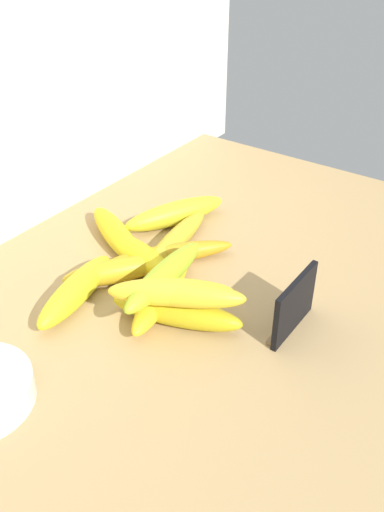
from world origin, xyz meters
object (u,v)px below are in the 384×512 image
object	(u,v)px
chalkboard_sign	(294,307)
banana_2	(115,271)
banana_6	(76,290)
banana_7	(172,254)
banana_9	(178,293)
banana_10	(164,276)
banana_3	(116,234)
banana_1	(140,255)
banana_8	(176,240)
banana_5	(176,312)
banana_0	(163,290)
banana_11	(171,292)
banana_4	(175,213)

from	to	relation	value
chalkboard_sign	banana_2	size ratio (longest dim) A/B	0.67
banana_6	banana_7	bearing A→B (deg)	-17.65
banana_6	banana_9	size ratio (longest dim) A/B	1.04
banana_9	banana_10	size ratio (longest dim) A/B	0.94
chalkboard_sign	banana_9	world-z (taller)	chalkboard_sign
banana_2	banana_10	distance (cm)	10.89
banana_3	banana_7	xyz separation A→B (cm)	(1.24, -10.78, -0.45)
banana_9	banana_10	xyz separation A→B (cm)	(2.24, 4.07, -0.24)
chalkboard_sign	banana_1	xyz separation A→B (cm)	(-0.47, 26.92, -1.76)
banana_8	banana_10	bearing A→B (deg)	-148.94
banana_2	banana_5	distance (cm)	13.88
banana_0	banana_6	world-z (taller)	banana_6
banana_7	banana_10	xyz separation A→B (cm)	(-9.96, -6.32, 4.11)
banana_1	banana_10	world-z (taller)	banana_10
chalkboard_sign	banana_5	bearing A→B (deg)	121.43
banana_3	banana_10	world-z (taller)	banana_10
banana_9	banana_11	distance (cm)	0.89
banana_4	banana_11	world-z (taller)	banana_11
banana_5	banana_11	world-z (taller)	banana_11
banana_7	banana_10	distance (cm)	12.49
banana_0	chalkboard_sign	bearing A→B (deg)	-73.41
banana_3	banana_8	world-z (taller)	banana_3
banana_10	banana_2	bearing A→B (deg)	86.03
banana_5	banana_8	world-z (taller)	banana_5
banana_7	banana_10	world-z (taller)	banana_10
banana_3	banana_11	bearing A→B (deg)	-119.30
banana_1	banana_11	world-z (taller)	banana_11
banana_10	banana_11	xyz separation A→B (cm)	(-2.75, -3.34, 0.29)
banana_1	banana_6	bearing A→B (deg)	171.90
banana_2	banana_10	world-z (taller)	banana_10
banana_2	banana_10	bearing A→B (deg)	-93.97
banana_10	banana_5	bearing A→B (deg)	-118.54
banana_0	banana_6	size ratio (longest dim) A/B	1.13
banana_10	chalkboard_sign	bearing A→B (deg)	-69.27
banana_6	banana_5	bearing A→B (deg)	-73.13
banana_7	banana_1	bearing A→B (deg)	138.83
chalkboard_sign	banana_0	size ratio (longest dim) A/B	0.53
banana_8	banana_0	bearing A→B (deg)	-150.82
banana_8	banana_9	xyz separation A→B (cm)	(-15.67, -12.16, 4.21)
banana_9	banana_11	bearing A→B (deg)	124.27
banana_5	banana_6	world-z (taller)	same
chalkboard_sign	banana_8	size ratio (longest dim) A/B	0.52
banana_8	banana_9	size ratio (longest dim) A/B	1.18
banana_5	banana_8	size ratio (longest dim) A/B	0.91
chalkboard_sign	banana_4	distance (cm)	33.35
banana_4	banana_9	xyz separation A→B (cm)	(-22.45, -17.27, 3.82)
chalkboard_sign	banana_6	bearing A→B (deg)	114.24
chalkboard_sign	banana_9	size ratio (longest dim) A/B	0.62
banana_8	banana_9	bearing A→B (deg)	-142.19
banana_0	banana_2	xyz separation A→B (cm)	(-0.33, 9.01, -0.01)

